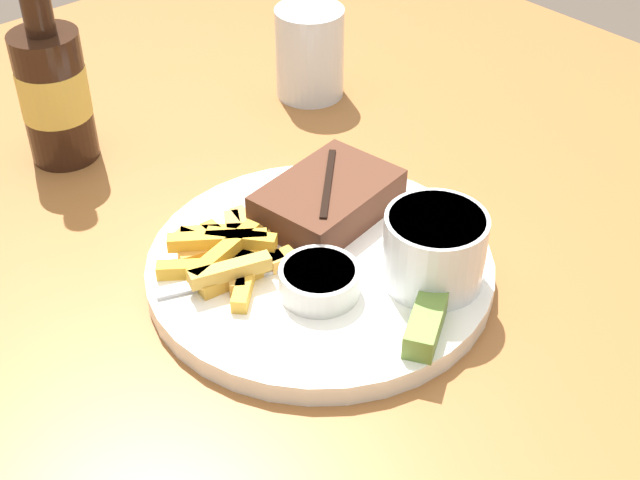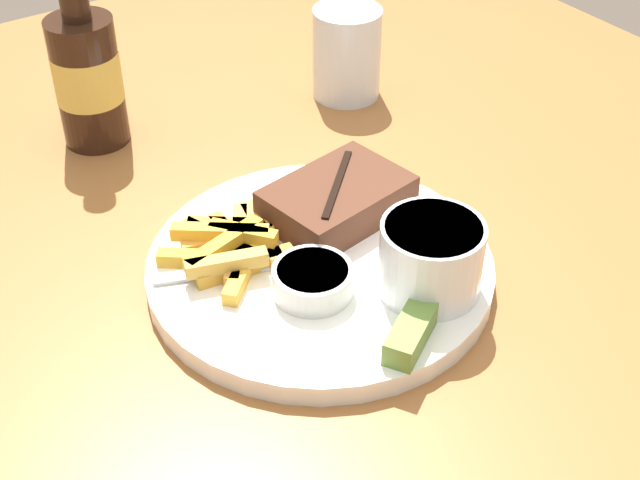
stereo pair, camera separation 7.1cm
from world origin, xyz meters
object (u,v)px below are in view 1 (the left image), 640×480
Objects in this scene: dipping_sauce_cup at (319,280)px; beer_bottle at (53,88)px; steak_portion at (328,199)px; drinking_glass at (310,53)px; pickle_spear at (429,322)px; coleslaw_cup at (435,246)px; dinner_plate at (320,268)px; fork_utensil at (232,277)px.

dipping_sauce_cup is 0.34m from beer_bottle.
steak_portion is at bearing -67.14° from beer_bottle.
steak_portion is at bearing -127.46° from drinking_glass.
drinking_glass is (0.19, 0.36, 0.02)m from pickle_spear.
pickle_spear is at bearing -139.44° from coleslaw_cup.
pickle_spear reaches higher than dinner_plate.
dinner_plate is 1.36× the size of beer_bottle.
fork_utensil is at bearing 138.75° from coleslaw_cup.
pickle_spear reaches higher than fork_utensil.
steak_portion is 1.64× the size of coleslaw_cup.
dipping_sauce_cup is 0.49× the size of fork_utensil.
pickle_spear is 0.64× the size of drinking_glass.
pickle_spear is at bearing -70.38° from dipping_sauce_cup.
steak_portion reaches higher than dinner_plate.
dinner_plate is 0.31m from drinking_glass.
dinner_plate is at bearing -78.04° from beer_bottle.
drinking_glass is at bearing 60.54° from fork_utensil.
drinking_glass is at bearing 50.49° from dinner_plate.
fork_utensil reaches higher than dinner_plate.
fork_utensil is at bearing 158.04° from dinner_plate.
beer_bottle reaches higher than steak_portion.
steak_portion reaches higher than pickle_spear.
dipping_sauce_cup is at bearing 109.62° from pickle_spear.
fork_utensil is 0.28m from beer_bottle.
dipping_sauce_cup is at bearing -132.34° from dinner_plate.
dipping_sauce_cup is 0.09m from pickle_spear.
dipping_sauce_cup reaches higher than pickle_spear.
pickle_spear is 0.16m from fork_utensil.
dipping_sauce_cup is 0.64× the size of drinking_glass.
steak_portion is at bearing 42.26° from dinner_plate.
coleslaw_cup reaches higher than dipping_sauce_cup.
dipping_sauce_cup is (-0.08, 0.05, -0.02)m from coleslaw_cup.
steak_portion is 0.12m from coleslaw_cup.
fork_utensil is (-0.04, 0.06, -0.01)m from dipping_sauce_cup.
coleslaw_cup is 0.40m from beer_bottle.
dipping_sauce_cup is at bearing -135.62° from steak_portion.
dipping_sauce_cup reaches higher than dinner_plate.
pickle_spear is (-0.05, -0.04, -0.02)m from coleslaw_cup.
beer_bottle is (-0.11, 0.26, 0.04)m from steak_portion.
steak_portion is 0.63× the size of beer_bottle.
dipping_sauce_cup is 0.30× the size of beer_bottle.
dinner_plate is 2.90× the size of drinking_glass.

